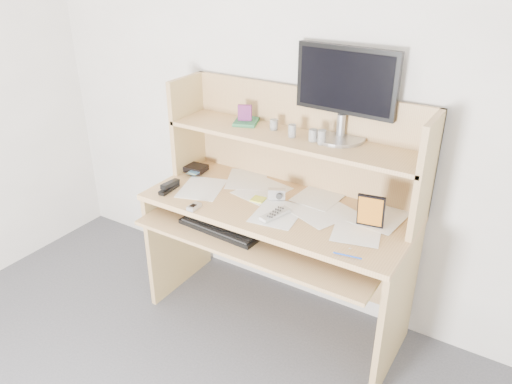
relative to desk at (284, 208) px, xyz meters
The scene contains 19 objects.
back_wall 0.60m from the desk, 90.00° to the left, with size 3.60×0.04×2.50m, color silver.
desk is the anchor object (origin of this frame).
paper_clutter 0.10m from the desk, 90.00° to the right, with size 1.32×0.54×0.01m, color white.
keyboard 0.36m from the desk, 123.60° to the right, with size 0.46×0.19×0.03m.
tv_remote 0.22m from the desk, 73.92° to the right, with size 0.05×0.17×0.02m, color #AAA9A4.
flip_phone 0.48m from the desk, 134.70° to the right, with size 0.04×0.08×0.02m, color silver.
stapler 0.64m from the desk, 156.82° to the right, with size 0.04×0.15×0.04m, color black.
wallet 0.63m from the desk, behind, with size 0.13×0.10×0.03m, color black.
sticky_note_pad 0.15m from the desk, 141.25° to the right, with size 0.07×0.07×0.01m, color #F4FF43.
digital_camera 0.10m from the desk, 135.51° to the right, with size 0.09×0.04×0.06m, color #B4B4B6.
game_case 0.52m from the desk, ahead, with size 0.13×0.01×0.18m, color black.
blue_pen 0.61m from the desk, 34.36° to the right, with size 0.01×0.01×0.12m, color #173EAE.
card_box 0.55m from the desk, 160.71° to the left, with size 0.07×0.02×0.10m, color maroon.
shelf_book 0.52m from the desk, 158.62° to the left, with size 0.12×0.17×0.02m, color #378949.
chip_stack_a 0.44m from the desk, 27.00° to the left, with size 0.04×0.04×0.06m, color black.
chip_stack_b 0.42m from the desk, 87.10° to the left, with size 0.04×0.04×0.07m, color white.
chip_stack_c 0.45m from the desk, 141.05° to the left, with size 0.04×0.04×0.06m, color black.
chip_stack_d 0.46m from the desk, 14.20° to the left, with size 0.04×0.04×0.07m, color white.
monitor 0.69m from the desk, 39.77° to the left, with size 0.53×0.26×0.45m.
Camera 1 is at (1.11, -0.52, 1.97)m, focal length 35.00 mm.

